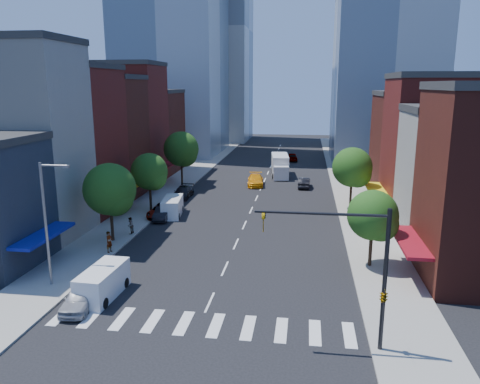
% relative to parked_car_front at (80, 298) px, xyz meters
% --- Properties ---
extents(ground, '(220.00, 220.00, 0.00)m').
position_rel_parked_car_front_xyz_m(ground, '(8.23, 2.00, -0.74)').
color(ground, black).
rests_on(ground, ground).
extents(sidewalk_left, '(5.00, 120.00, 0.15)m').
position_rel_parked_car_front_xyz_m(sidewalk_left, '(-4.27, 42.00, -0.66)').
color(sidewalk_left, gray).
rests_on(sidewalk_left, ground).
extents(sidewalk_right, '(5.00, 120.00, 0.15)m').
position_rel_parked_car_front_xyz_m(sidewalk_right, '(20.73, 42.00, -0.66)').
color(sidewalk_right, gray).
rests_on(sidewalk_right, ground).
extents(crosswalk, '(19.00, 3.00, 0.01)m').
position_rel_parked_car_front_xyz_m(crosswalk, '(8.23, -1.00, -0.73)').
color(crosswalk, silver).
rests_on(crosswalk, ground).
extents(bldg_left_1, '(12.00, 8.00, 18.00)m').
position_rel_parked_car_front_xyz_m(bldg_left_1, '(-12.77, 14.00, 8.26)').
color(bldg_left_1, beige).
rests_on(bldg_left_1, ground).
extents(bldg_left_2, '(12.00, 9.00, 16.00)m').
position_rel_parked_car_front_xyz_m(bldg_left_2, '(-12.77, 22.50, 7.26)').
color(bldg_left_2, maroon).
rests_on(bldg_left_2, ground).
extents(bldg_left_3, '(12.00, 8.00, 15.00)m').
position_rel_parked_car_front_xyz_m(bldg_left_3, '(-12.77, 31.00, 6.76)').
color(bldg_left_3, '#4C1913').
rests_on(bldg_left_3, ground).
extents(bldg_left_4, '(12.00, 9.00, 17.00)m').
position_rel_parked_car_front_xyz_m(bldg_left_4, '(-12.77, 39.50, 7.76)').
color(bldg_left_4, maroon).
rests_on(bldg_left_4, ground).
extents(bldg_left_5, '(12.00, 10.00, 13.00)m').
position_rel_parked_car_front_xyz_m(bldg_left_5, '(-12.77, 49.00, 5.76)').
color(bldg_left_5, '#4C1913').
rests_on(bldg_left_5, ground).
extents(bldg_right_1, '(12.00, 8.00, 12.00)m').
position_rel_parked_car_front_xyz_m(bldg_right_1, '(29.23, 17.00, 5.26)').
color(bldg_right_1, beige).
rests_on(bldg_right_1, ground).
extents(bldg_right_2, '(12.00, 10.00, 15.00)m').
position_rel_parked_car_front_xyz_m(bldg_right_2, '(29.23, 26.00, 6.76)').
color(bldg_right_2, maroon).
rests_on(bldg_right_2, ground).
extents(bldg_right_3, '(12.00, 10.00, 13.00)m').
position_rel_parked_car_front_xyz_m(bldg_right_3, '(29.23, 36.00, 5.76)').
color(bldg_right_3, '#4C1913').
rests_on(bldg_right_3, ground).
extents(tower_far_w, '(18.00, 18.00, 56.00)m').
position_rel_parked_car_front_xyz_m(tower_far_w, '(-9.77, 97.00, 27.26)').
color(tower_far_w, '#9EA5AD').
rests_on(tower_far_w, ground).
extents(traffic_signal, '(7.24, 2.24, 8.00)m').
position_rel_parked_car_front_xyz_m(traffic_signal, '(18.18, -2.50, 3.42)').
color(traffic_signal, black).
rests_on(traffic_signal, sidewalk_right).
extents(streetlight, '(2.25, 0.25, 9.00)m').
position_rel_parked_car_front_xyz_m(streetlight, '(-3.57, 3.00, 4.54)').
color(streetlight, slate).
rests_on(streetlight, sidewalk_left).
extents(tree_left_near, '(4.80, 4.80, 7.30)m').
position_rel_parked_car_front_xyz_m(tree_left_near, '(-3.11, 12.92, 4.13)').
color(tree_left_near, black).
rests_on(tree_left_near, sidewalk_left).
extents(tree_left_mid, '(4.20, 4.20, 6.65)m').
position_rel_parked_car_front_xyz_m(tree_left_mid, '(-3.11, 23.92, 3.79)').
color(tree_left_mid, black).
rests_on(tree_left_mid, sidewalk_left).
extents(tree_left_far, '(5.00, 5.00, 7.75)m').
position_rel_parked_car_front_xyz_m(tree_left_far, '(-3.11, 37.92, 4.47)').
color(tree_left_far, black).
rests_on(tree_left_far, sidewalk_left).
extents(tree_right_near, '(4.00, 4.00, 6.20)m').
position_rel_parked_car_front_xyz_m(tree_right_near, '(19.89, 9.92, 3.45)').
color(tree_right_near, black).
rests_on(tree_right_near, sidewalk_right).
extents(tree_right_far, '(4.60, 4.60, 7.20)m').
position_rel_parked_car_front_xyz_m(tree_right_far, '(19.89, 27.92, 4.13)').
color(tree_right_far, black).
rests_on(tree_right_far, sidewalk_right).
extents(parked_car_front, '(2.25, 4.50, 1.47)m').
position_rel_parked_car_front_xyz_m(parked_car_front, '(0.00, 0.00, 0.00)').
color(parked_car_front, '#AAAAAF').
rests_on(parked_car_front, ground).
extents(parked_car_second, '(1.78, 4.27, 1.37)m').
position_rel_parked_car_front_xyz_m(parked_car_second, '(-0.90, 20.90, -0.05)').
color(parked_car_second, black).
rests_on(parked_car_second, ground).
extents(parked_car_third, '(2.46, 5.14, 1.41)m').
position_rel_parked_car_front_xyz_m(parked_car_third, '(-1.27, 21.90, -0.03)').
color(parked_car_third, '#999999').
rests_on(parked_car_third, ground).
extents(parked_car_rear, '(2.08, 5.03, 1.45)m').
position_rel_parked_car_front_xyz_m(parked_car_rear, '(-1.27, 30.91, -0.01)').
color(parked_car_rear, black).
rests_on(parked_car_rear, ground).
extents(cargo_van_near, '(2.17, 4.95, 2.07)m').
position_rel_parked_car_front_xyz_m(cargo_van_near, '(0.73, 1.79, 0.29)').
color(cargo_van_near, white).
rests_on(cargo_van_near, ground).
extents(cargo_van_far, '(2.55, 4.98, 2.03)m').
position_rel_parked_car_front_xyz_m(cargo_van_far, '(-0.24, 22.43, 0.27)').
color(cargo_van_far, white).
rests_on(cargo_van_far, ground).
extents(taxi, '(2.77, 5.69, 1.59)m').
position_rel_parked_car_front_xyz_m(taxi, '(7.23, 39.81, 0.06)').
color(taxi, orange).
rests_on(taxi, ground).
extents(traffic_car_oncoming, '(1.73, 4.46, 1.45)m').
position_rel_parked_car_front_xyz_m(traffic_car_oncoming, '(14.28, 39.38, -0.01)').
color(traffic_car_oncoming, black).
rests_on(traffic_car_oncoming, ground).
extents(traffic_car_far, '(2.46, 4.84, 1.58)m').
position_rel_parked_car_front_xyz_m(traffic_car_far, '(11.76, 63.02, 0.05)').
color(traffic_car_far, '#999999').
rests_on(traffic_car_far, ground).
extents(box_truck, '(3.29, 8.54, 3.36)m').
position_rel_parked_car_front_xyz_m(box_truck, '(10.36, 47.52, 0.85)').
color(box_truck, silver).
rests_on(box_truck, ground).
extents(pedestrian_near, '(0.64, 0.79, 1.87)m').
position_rel_parked_car_front_xyz_m(pedestrian_near, '(-2.27, 9.96, 0.35)').
color(pedestrian_near, '#999999').
rests_on(pedestrian_near, sidewalk_left).
extents(pedestrian_far, '(0.70, 0.86, 1.66)m').
position_rel_parked_car_front_xyz_m(pedestrian_far, '(-2.35, 15.09, 0.24)').
color(pedestrian_far, '#999999').
rests_on(pedestrian_far, sidewalk_left).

